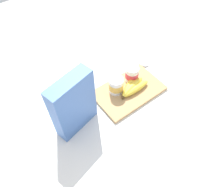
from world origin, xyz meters
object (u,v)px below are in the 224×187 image
at_px(yogurt_cup_back, 132,74).
at_px(cereal_box, 73,104).
at_px(yogurt_cup_front, 116,85).
at_px(banana_bunch, 133,87).
at_px(spoon, 150,66).
at_px(cutting_board, 129,91).

bearing_deg(yogurt_cup_back, cereal_box, -173.43).
bearing_deg(yogurt_cup_front, banana_bunch, -30.25).
bearing_deg(banana_bunch, yogurt_cup_back, 54.11).
relative_size(yogurt_cup_back, spoon, 0.74).
relative_size(cutting_board, banana_bunch, 2.03).
xyz_separation_m(cutting_board, yogurt_cup_back, (0.05, 0.04, 0.05)).
xyz_separation_m(cereal_box, spoon, (0.50, 0.06, -0.14)).
height_order(cutting_board, yogurt_cup_back, yogurt_cup_back).
height_order(cereal_box, banana_bunch, cereal_box).
distance_m(yogurt_cup_front, spoon, 0.27).
height_order(cutting_board, cereal_box, cereal_box).
height_order(cereal_box, yogurt_cup_front, cereal_box).
height_order(cutting_board, yogurt_cup_front, yogurt_cup_front).
xyz_separation_m(yogurt_cup_front, banana_bunch, (0.07, -0.04, -0.02)).
distance_m(cutting_board, spoon, 0.22).
height_order(banana_bunch, spoon, banana_bunch).
distance_m(cutting_board, cereal_box, 0.32).
bearing_deg(banana_bunch, spoon, 21.29).
bearing_deg(cutting_board, banana_bunch, -23.99).
bearing_deg(cereal_box, yogurt_cup_back, 173.73).
bearing_deg(yogurt_cup_back, spoon, 8.34).
relative_size(yogurt_cup_back, banana_bunch, 0.50).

